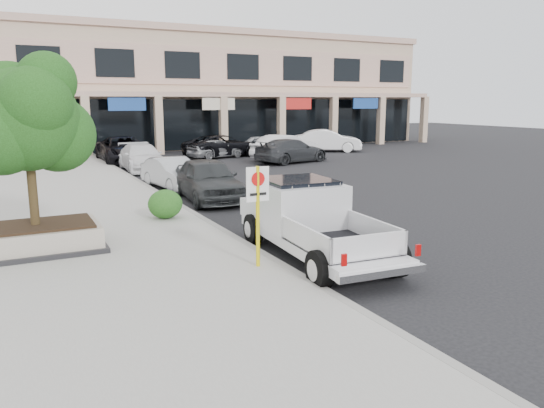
# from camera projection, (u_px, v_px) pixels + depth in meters

# --- Properties ---
(ground) EXTENTS (120.00, 120.00, 0.00)m
(ground) POSITION_uv_depth(u_px,v_px,m) (324.00, 254.00, 13.59)
(ground) COLOR black
(ground) RESTS_ON ground
(sidewalk) EXTENTS (8.00, 52.00, 0.15)m
(sidewalk) POSITION_uv_depth(u_px,v_px,m) (69.00, 225.00, 16.40)
(sidewalk) COLOR gray
(sidewalk) RESTS_ON ground
(curb) EXTENTS (0.20, 52.00, 0.15)m
(curb) POSITION_uv_depth(u_px,v_px,m) (192.00, 213.00, 18.14)
(curb) COLOR gray
(curb) RESTS_ON ground
(strip_mall) EXTENTS (40.55, 12.43, 9.50)m
(strip_mall) POSITION_uv_depth(u_px,v_px,m) (194.00, 90.00, 45.93)
(strip_mall) COLOR tan
(strip_mall) RESTS_ON ground
(planter) EXTENTS (3.20, 2.20, 0.68)m
(planter) POSITION_uv_depth(u_px,v_px,m) (37.00, 238.00, 13.36)
(planter) COLOR black
(planter) RESTS_ON sidewalk
(planter_tree) EXTENTS (2.90, 2.55, 4.00)m
(planter_tree) POSITION_uv_depth(u_px,v_px,m) (32.00, 120.00, 12.99)
(planter_tree) COLOR #332713
(planter_tree) RESTS_ON planter
(no_parking_sign) EXTENTS (0.55, 0.09, 2.30)m
(no_parking_sign) POSITION_uv_depth(u_px,v_px,m) (258.00, 203.00, 11.87)
(no_parking_sign) COLOR yellow
(no_parking_sign) RESTS_ON sidewalk
(hedge) EXTENTS (1.10, 0.99, 0.93)m
(hedge) POSITION_uv_depth(u_px,v_px,m) (165.00, 204.00, 16.95)
(hedge) COLOR #1D4C15
(hedge) RESTS_ON sidewalk
(pickup_truck) EXTENTS (2.59, 6.07, 1.87)m
(pickup_truck) POSITION_uv_depth(u_px,v_px,m) (316.00, 222.00, 13.09)
(pickup_truck) COLOR silver
(pickup_truck) RESTS_ON ground
(curb_car_a) EXTENTS (2.34, 5.04, 1.67)m
(curb_car_a) POSITION_uv_depth(u_px,v_px,m) (208.00, 180.00, 20.70)
(curb_car_a) COLOR #292C2D
(curb_car_a) RESTS_ON ground
(curb_car_b) EXTENTS (2.02, 4.34, 1.38)m
(curb_car_b) POSITION_uv_depth(u_px,v_px,m) (173.00, 173.00, 23.55)
(curb_car_b) COLOR #A7AAAF
(curb_car_b) RESTS_ON ground
(curb_car_c) EXTENTS (2.19, 5.12, 1.47)m
(curb_car_c) POSITION_uv_depth(u_px,v_px,m) (142.00, 157.00, 29.56)
(curb_car_c) COLOR silver
(curb_car_c) RESTS_ON ground
(curb_car_d) EXTENTS (2.72, 5.88, 1.63)m
(curb_car_d) POSITION_uv_depth(u_px,v_px,m) (123.00, 150.00, 33.30)
(curb_car_d) COLOR black
(curb_car_d) RESTS_ON ground
(lot_car_a) EXTENTS (4.29, 2.59, 1.37)m
(lot_car_a) POSITION_uv_depth(u_px,v_px,m) (216.00, 148.00, 35.86)
(lot_car_a) COLOR gray
(lot_car_a) RESTS_ON ground
(lot_car_b) EXTENTS (5.28, 3.25, 1.64)m
(lot_car_b) POSITION_uv_depth(u_px,v_px,m) (285.00, 147.00, 34.97)
(lot_car_b) COLOR silver
(lot_car_b) RESTS_ON ground
(lot_car_c) EXTENTS (5.52, 3.38, 1.50)m
(lot_car_c) POSITION_uv_depth(u_px,v_px,m) (292.00, 151.00, 33.34)
(lot_car_c) COLOR #2C2E31
(lot_car_c) RESTS_ON ground
(lot_car_d) EXTENTS (5.95, 3.72, 1.53)m
(lot_car_d) POSITION_uv_depth(u_px,v_px,m) (222.00, 146.00, 36.73)
(lot_car_d) COLOR black
(lot_car_d) RESTS_ON ground
(lot_car_e) EXTENTS (4.47, 3.04, 1.41)m
(lot_car_e) POSITION_uv_depth(u_px,v_px,m) (266.00, 145.00, 38.20)
(lot_car_e) COLOR #AEB2B7
(lot_car_e) RESTS_ON ground
(lot_car_f) EXTENTS (5.31, 4.01, 1.68)m
(lot_car_f) POSITION_uv_depth(u_px,v_px,m) (327.00, 141.00, 40.43)
(lot_car_f) COLOR silver
(lot_car_f) RESTS_ON ground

